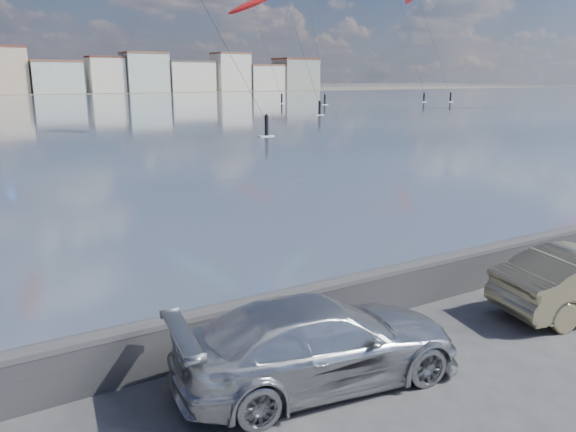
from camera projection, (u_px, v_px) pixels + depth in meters
name	position (u px, v px, depth m)	size (l,w,h in m)	color
ground	(362.00, 405.00, 9.14)	(700.00, 700.00, 0.00)	#333335
seawall	(279.00, 314.00, 11.25)	(400.00, 0.36, 1.08)	#28282B
car_silver	(319.00, 342.00, 9.71)	(2.09, 5.14, 1.49)	#B3B6BA
kitesurfer_16	(252.00, 5.00, 111.10)	(9.25, 12.31, 21.97)	red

